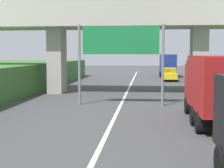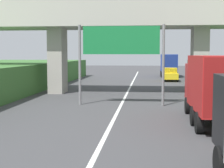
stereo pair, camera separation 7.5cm
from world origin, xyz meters
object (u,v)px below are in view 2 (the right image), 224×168
at_px(car_yellow, 170,74).
at_px(truck_blue, 168,64).
at_px(overhead_highway_sign, 121,46).
at_px(truck_red, 215,86).

bearing_deg(car_yellow, truck_blue, 88.16).
bearing_deg(car_yellow, overhead_highway_sign, -102.58).
distance_m(overhead_highway_sign, car_yellow, 22.20).
xyz_separation_m(truck_blue, car_yellow, (-0.28, -8.77, -1.08)).
relative_size(truck_blue, truck_red, 1.00).
xyz_separation_m(truck_red, car_yellow, (-0.37, 27.03, -1.08)).
bearing_deg(car_yellow, truck_red, -89.21).
relative_size(overhead_highway_sign, truck_red, 0.81).
bearing_deg(overhead_highway_sign, truck_red, -47.30).
distance_m(truck_blue, car_yellow, 8.84).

